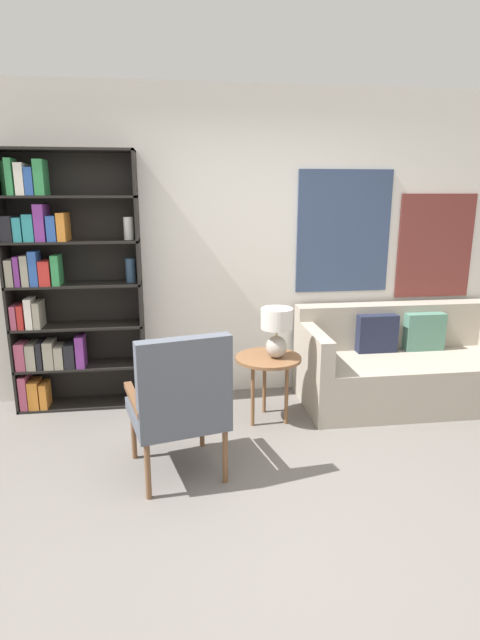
{
  "coord_description": "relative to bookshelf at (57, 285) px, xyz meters",
  "views": [
    {
      "loc": [
        -0.47,
        -2.4,
        1.82
      ],
      "look_at": [
        0.01,
        1.16,
        0.9
      ],
      "focal_mm": 28.0,
      "sensor_mm": 36.0,
      "label": 1
    }
  ],
  "objects": [
    {
      "name": "side_table",
      "position": [
        1.69,
        -0.53,
        -0.59
      ],
      "size": [
        0.53,
        0.53,
        0.55
      ],
      "color": "brown",
      "rests_on": "ground_plane"
    },
    {
      "name": "table_lamp",
      "position": [
        1.75,
        -0.56,
        -0.28
      ],
      "size": [
        0.25,
        0.25,
        0.4
      ],
      "color": "#A59E93",
      "rests_on": "side_table"
    },
    {
      "name": "couch",
      "position": [
        2.98,
        -0.27,
        -0.76
      ],
      "size": [
        1.85,
        0.86,
        0.83
      ],
      "color": "#9E9384",
      "rests_on": "ground_plane"
    },
    {
      "name": "ground_plane",
      "position": [
        1.43,
        -1.85,
        -1.08
      ],
      "size": [
        14.0,
        14.0,
        0.0
      ],
      "primitive_type": "plane",
      "color": "#66605B"
    },
    {
      "name": "armchair",
      "position": [
        0.98,
        -1.32,
        -0.51
      ],
      "size": [
        0.7,
        0.71,
        0.99
      ],
      "color": "brown",
      "rests_on": "ground_plane"
    },
    {
      "name": "wall_back",
      "position": [
        1.47,
        0.18,
        0.27
      ],
      "size": [
        6.4,
        0.08,
        2.7
      ],
      "color": "silver",
      "rests_on": "ground_plane"
    },
    {
      "name": "bookshelf",
      "position": [
        0.0,
        0.0,
        0.0
      ],
      "size": [
        1.08,
        0.3,
        2.15
      ],
      "color": "black",
      "rests_on": "ground_plane"
    }
  ]
}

